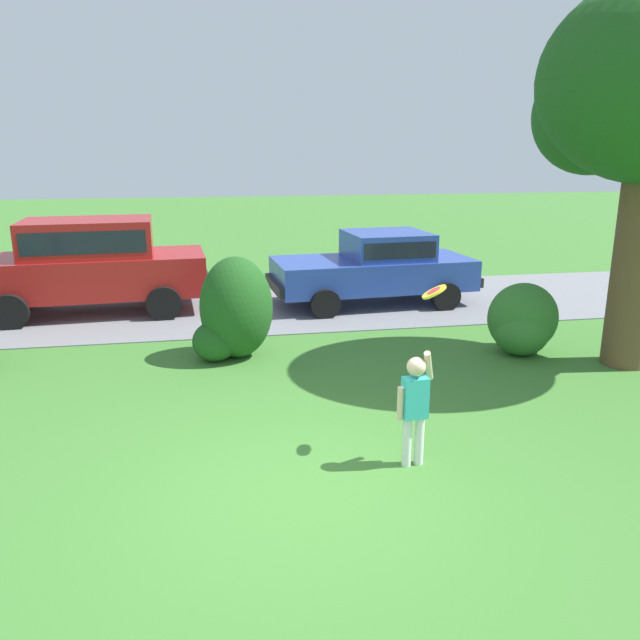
{
  "coord_description": "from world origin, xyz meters",
  "views": [
    {
      "loc": [
        -0.78,
        -5.42,
        3.27
      ],
      "look_at": [
        0.64,
        2.36,
        1.1
      ],
      "focal_mm": 35.07,
      "sensor_mm": 36.0,
      "label": 1
    }
  ],
  "objects_px": {
    "parked_sedan": "(377,265)",
    "parked_suv": "(90,261)",
    "frisbee": "(434,292)",
    "child_thrower": "(415,402)"
  },
  "relations": [
    {
      "from": "parked_suv",
      "to": "child_thrower",
      "type": "distance_m",
      "value": 8.56
    },
    {
      "from": "parked_sedan",
      "to": "parked_suv",
      "type": "bearing_deg",
      "value": 177.44
    },
    {
      "from": "parked_sedan",
      "to": "frisbee",
      "type": "height_order",
      "value": "frisbee"
    },
    {
      "from": "frisbee",
      "to": "parked_sedan",
      "type": "bearing_deg",
      "value": 79.56
    },
    {
      "from": "parked_sedan",
      "to": "child_thrower",
      "type": "distance_m",
      "value": 7.24
    },
    {
      "from": "parked_sedan",
      "to": "parked_suv",
      "type": "relative_size",
      "value": 0.94
    },
    {
      "from": "parked_suv",
      "to": "child_thrower",
      "type": "height_order",
      "value": "parked_suv"
    },
    {
      "from": "parked_sedan",
      "to": "parked_suv",
      "type": "xyz_separation_m",
      "value": [
        -5.92,
        0.27,
        0.23
      ]
    },
    {
      "from": "child_thrower",
      "to": "frisbee",
      "type": "height_order",
      "value": "frisbee"
    },
    {
      "from": "parked_suv",
      "to": "frisbee",
      "type": "xyz_separation_m",
      "value": [
        4.69,
        -6.96,
        0.73
      ]
    }
  ]
}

